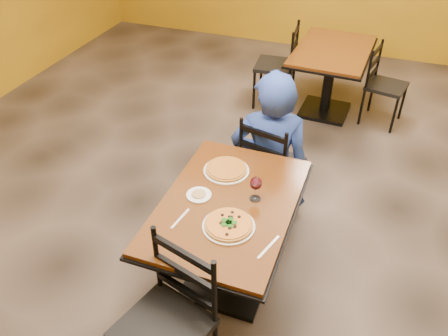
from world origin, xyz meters
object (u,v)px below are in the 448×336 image
at_px(chair_main_near, 163,329).
at_px(pizza_main, 229,224).
at_px(plate_main, 229,226).
at_px(pizza_far, 226,169).
at_px(plate_far, 226,171).
at_px(side_plate, 199,195).
at_px(table_second, 331,67).
at_px(table_main, 228,225).
at_px(wine_glass, 256,188).
at_px(chair_second_right, 386,87).
at_px(chair_main_far, 272,164).
at_px(chair_second_left, 275,66).
at_px(diner, 271,147).

height_order(chair_main_near, pizza_main, chair_main_near).
relative_size(plate_main, pizza_far, 1.11).
bearing_deg(pizza_main, plate_far, 111.39).
distance_m(plate_far, side_plate, 0.31).
xyz_separation_m(table_second, pizza_main, (-0.13, -2.87, 0.22)).
bearing_deg(table_main, wine_glass, 31.59).
height_order(plate_main, plate_far, same).
distance_m(chair_main_near, chair_second_right, 3.57).
bearing_deg(side_plate, plate_far, 75.79).
height_order(chair_second_right, wine_glass, wine_glass).
height_order(chair_main_far, chair_second_right, chair_main_far).
bearing_deg(plate_main, chair_second_left, 99.34).
xyz_separation_m(chair_main_near, plate_far, (-0.04, 1.09, 0.27)).
height_order(table_main, chair_second_right, chair_second_right).
bearing_deg(side_plate, chair_second_left, 94.29).
bearing_deg(chair_main_near, side_plate, 114.34).
xyz_separation_m(plate_far, side_plate, (-0.08, -0.30, 0.00)).
bearing_deg(chair_second_left, pizza_main, 4.72).
relative_size(chair_main_near, chair_second_left, 1.03).
distance_m(diner, plate_main, 1.06).
bearing_deg(table_second, plate_far, -97.89).
bearing_deg(plate_far, side_plate, -104.21).
height_order(chair_main_near, diner, diner).
relative_size(diner, wine_glass, 7.06).
distance_m(chair_main_near, plate_far, 1.12).
bearing_deg(chair_second_right, chair_main_far, 168.67).
xyz_separation_m(chair_second_left, diner, (0.44, -1.82, 0.17)).
height_order(diner, wine_glass, diner).
relative_size(table_main, pizza_far, 4.39).
bearing_deg(pizza_main, table_main, 110.43).
bearing_deg(chair_main_near, plate_main, 91.15).
xyz_separation_m(table_main, chair_second_left, (-0.40, 2.67, -0.09)).
height_order(chair_main_far, pizza_main, chair_main_far).
distance_m(pizza_main, pizza_far, 0.54).
relative_size(chair_main_far, chair_second_right, 1.08).
bearing_deg(plate_main, pizza_far, 111.39).
bearing_deg(chair_main_far, chair_main_near, 98.57).
xyz_separation_m(table_main, plate_far, (-0.12, 0.30, 0.20)).
height_order(table_main, side_plate, side_plate).
relative_size(pizza_main, pizza_far, 1.01).
bearing_deg(diner, chair_main_near, 72.64).
height_order(table_second, wine_glass, wine_glass).
bearing_deg(pizza_main, chair_main_near, -105.04).
relative_size(table_main, chair_second_right, 1.46).
xyz_separation_m(plate_main, wine_glass, (0.07, 0.29, 0.08)).
bearing_deg(wine_glass, chair_second_left, 101.89).
distance_m(table_second, wine_glass, 2.59).
distance_m(chair_second_left, pizza_main, 2.92).
bearing_deg(chair_second_right, table_second, 101.44).
xyz_separation_m(table_second, pizza_far, (-0.33, -2.37, 0.22)).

